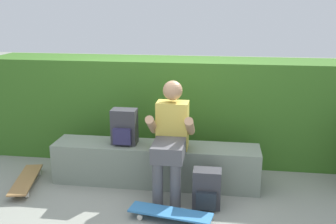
# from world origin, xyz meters

# --- Properties ---
(ground_plane) EXTENTS (24.00, 24.00, 0.00)m
(ground_plane) POSITION_xyz_m (0.00, 0.00, 0.00)
(ground_plane) COLOR gray
(bench_main) EXTENTS (2.32, 0.42, 0.46)m
(bench_main) POSITION_xyz_m (0.00, 0.45, 0.23)
(bench_main) COLOR slate
(bench_main) RESTS_ON ground
(person_skater) EXTENTS (0.49, 0.62, 1.21)m
(person_skater) POSITION_xyz_m (0.20, 0.24, 0.66)
(person_skater) COLOR gold
(person_skater) RESTS_ON ground
(skateboard_near_person) EXTENTS (0.82, 0.33, 0.09)m
(skateboard_near_person) POSITION_xyz_m (0.28, -0.34, 0.07)
(skateboard_near_person) COLOR teal
(skateboard_near_person) RESTS_ON ground
(skateboard_beside_bench) EXTENTS (0.38, 0.82, 0.09)m
(skateboard_beside_bench) POSITION_xyz_m (-1.44, 0.16, 0.07)
(skateboard_beside_bench) COLOR olive
(skateboard_beside_bench) RESTS_ON ground
(backpack_on_bench) EXTENTS (0.28, 0.23, 0.40)m
(backpack_on_bench) POSITION_xyz_m (-0.35, 0.44, 0.66)
(backpack_on_bench) COLOR #333338
(backpack_on_bench) RESTS_ON bench_main
(backpack_on_ground) EXTENTS (0.28, 0.23, 0.40)m
(backpack_on_ground) POSITION_xyz_m (0.61, -0.03, 0.19)
(backpack_on_ground) COLOR #333338
(backpack_on_ground) RESTS_ON ground
(hedge_row) EXTENTS (5.30, 0.69, 1.31)m
(hedge_row) POSITION_xyz_m (0.34, 1.32, 0.66)
(hedge_row) COLOR #346420
(hedge_row) RESTS_ON ground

